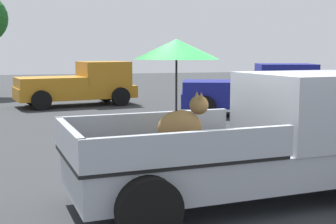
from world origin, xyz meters
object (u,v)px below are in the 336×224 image
at_px(pickup_truck_main, 265,135).
at_px(parked_sedan_near, 306,84).
at_px(pickup_truck_red, 256,90).
at_px(pickup_truck_far, 81,84).

distance_m(pickup_truck_main, parked_sedan_near, 15.10).
bearing_deg(parked_sedan_near, pickup_truck_red, 47.56).
distance_m(pickup_truck_red, pickup_truck_far, 7.34).
height_order(pickup_truck_main, pickup_truck_far, pickup_truck_main).
xyz_separation_m(pickup_truck_red, pickup_truck_far, (-5.76, 4.54, 0.00)).
xyz_separation_m(pickup_truck_far, parked_sedan_near, (10.17, -0.45, -0.13)).
height_order(pickup_truck_far, parked_sedan_near, pickup_truck_far).
height_order(pickup_truck_red, pickup_truck_far, same).
bearing_deg(pickup_truck_red, parked_sedan_near, 60.31).
height_order(pickup_truck_main, pickup_truck_red, pickup_truck_main).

